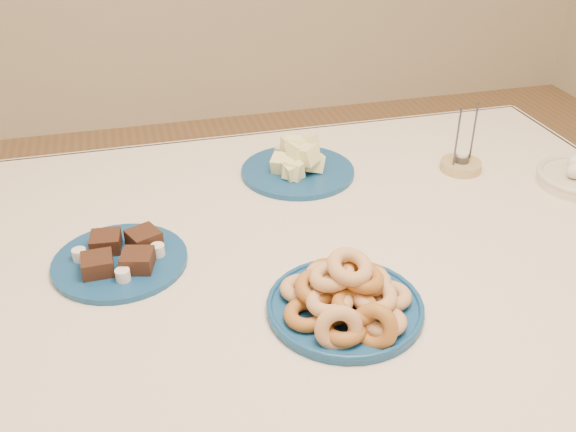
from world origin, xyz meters
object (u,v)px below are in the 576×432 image
at_px(melon_plate, 297,164).
at_px(donut_platter, 346,299).
at_px(candle_holder, 461,164).
at_px(dining_table, 282,290).
at_px(brownie_plate, 121,258).

bearing_deg(melon_plate, donut_platter, -96.61).
distance_m(donut_platter, candle_holder, 0.62).
bearing_deg(melon_plate, candle_holder, -11.86).
relative_size(dining_table, brownie_plate, 6.45).
relative_size(melon_plate, candle_holder, 1.93).
bearing_deg(candle_holder, brownie_plate, -166.82).
height_order(dining_table, candle_holder, candle_holder).
height_order(melon_plate, brownie_plate, melon_plate).
bearing_deg(dining_table, candle_holder, 22.89).
distance_m(dining_table, melon_plate, 0.34).
bearing_deg(brownie_plate, dining_table, -4.16).
bearing_deg(donut_platter, melon_plate, 83.39).
height_order(donut_platter, brownie_plate, donut_platter).
bearing_deg(brownie_plate, donut_platter, -34.21).
bearing_deg(donut_platter, candle_holder, 44.27).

